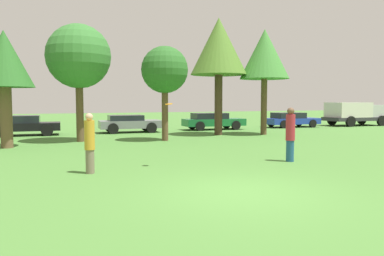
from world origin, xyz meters
The scene contains 14 objects.
ground_plane centered at (0.00, 0.00, 0.00)m, with size 120.00×120.00×0.00m, color #477A33.
person_thrower centered at (-2.94, 3.66, 0.90)m, with size 0.29×0.29×1.75m.
person_catcher centered at (3.77, 3.20, 0.97)m, with size 0.32×0.32×1.88m.
frisbee centered at (-0.50, 3.70, 2.01)m, with size 0.23×0.23×0.06m.
tree_1 centered at (-5.65, 11.17, 3.87)m, with size 2.52×2.52×5.24m.
tree_2 centered at (-2.33, 12.60, 4.36)m, with size 3.27×3.27×6.03m.
tree_3 centered at (1.88, 11.34, 3.70)m, with size 2.47×2.47×4.98m.
tree_4 centered at (6.03, 13.34, 5.39)m, with size 3.48×3.48×7.20m.
tree_5 centered at (8.77, 12.45, 4.97)m, with size 3.07×3.07×6.56m.
parked_car_black centered at (-5.16, 17.50, 0.66)m, with size 4.08×2.11×1.22m.
parked_car_grey centered at (1.29, 17.23, 0.64)m, with size 4.14×2.07×1.17m.
parked_car_green centered at (7.57, 17.35, 0.66)m, with size 4.62×2.01×1.23m.
parked_car_blue centered at (14.51, 17.26, 0.63)m, with size 4.43×2.16×1.18m.
delivery_truck_silver centered at (20.82, 16.78, 1.14)m, with size 5.40×2.63×2.00m.
Camera 1 is at (-4.26, -7.31, 2.10)m, focal length 34.63 mm.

